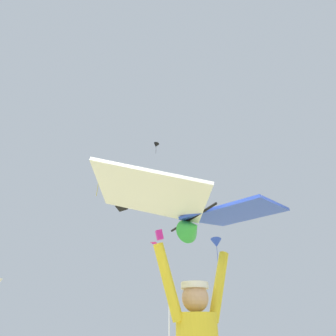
{
  "coord_description": "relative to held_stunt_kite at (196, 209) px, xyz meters",
  "views": [
    {
      "loc": [
        -0.41,
        -2.38,
        1.23
      ],
      "look_at": [
        0.27,
        1.4,
        3.61
      ],
      "focal_mm": 28.63,
      "sensor_mm": 36.0,
      "label": 1
    }
  ],
  "objects": [
    {
      "name": "held_stunt_kite",
      "position": [
        0.0,
        0.0,
        0.0
      ],
      "size": [
        2.13,
        1.41,
        0.44
      ],
      "color": "black"
    },
    {
      "name": "distant_kite_magenta_mid_left",
      "position": [
        3.68,
        27.76,
        8.7
      ],
      "size": [
        0.98,
        0.85,
        1.31
      ],
      "color": "#DB2393"
    },
    {
      "name": "distant_kite_yellow_low_right",
      "position": [
        -3.48,
        22.57,
        12.61
      ],
      "size": [
        1.63,
        1.62,
        2.58
      ],
      "color": "yellow"
    },
    {
      "name": "distant_kite_black_high_right",
      "position": [
        -0.86,
        17.38,
        7.37
      ],
      "size": [
        0.93,
        0.91,
        0.36
      ],
      "color": "black"
    },
    {
      "name": "distant_kite_magenta_low_left",
      "position": [
        3.59,
        31.68,
        8.9
      ],
      "size": [
        0.88,
        0.87,
        0.17
      ],
      "color": "#DB2393"
    },
    {
      "name": "distant_kite_black_mid_right",
      "position": [
        8.72,
        29.0,
        14.71
      ],
      "size": [
        1.0,
        0.97,
        1.22
      ],
      "color": "black"
    },
    {
      "name": "marker_flag",
      "position": [
        1.17,
        7.24,
        -0.41
      ],
      "size": [
        0.3,
        0.24,
        2.15
      ],
      "color": "silver",
      "rests_on": "ground"
    },
    {
      "name": "distant_kite_black_overhead_distant",
      "position": [
        2.47,
        23.52,
        18.35
      ],
      "size": [
        0.9,
        0.82,
        1.54
      ],
      "color": "black"
    },
    {
      "name": "distant_kite_blue_high_left",
      "position": [
        7.26,
        19.02,
        5.44
      ],
      "size": [
        1.14,
        1.2,
        2.09
      ],
      "color": "blue"
    }
  ]
}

